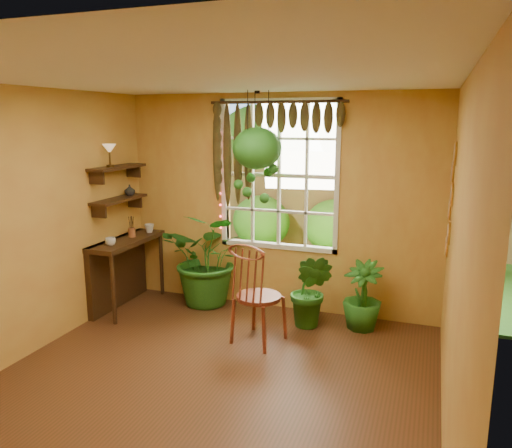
{
  "coord_description": "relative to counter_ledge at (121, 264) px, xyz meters",
  "views": [
    {
      "loc": [
        1.81,
        -3.61,
        2.38
      ],
      "look_at": [
        0.1,
        1.15,
        1.32
      ],
      "focal_mm": 35.0,
      "sensor_mm": 36.0,
      "label": 1
    }
  ],
  "objects": [
    {
      "name": "shelf_vase",
      "position": [
        0.04,
        0.23,
        0.94
      ],
      "size": [
        0.16,
        0.16,
        0.14
      ],
      "primitive_type": "imported",
      "rotation": [
        0.0,
        0.0,
        -0.26
      ],
      "color": "#B2AD99",
      "rests_on": "shelf_lower"
    },
    {
      "name": "windsor_chair",
      "position": [
        2.02,
        -0.45,
        -0.18
      ],
      "size": [
        0.59,
        0.61,
        1.3
      ],
      "rotation": [
        0.0,
        0.0,
        -0.26
      ],
      "color": "maroon",
      "rests_on": "floor"
    },
    {
      "name": "wall_plates",
      "position": [
        3.89,
        0.19,
        1.0
      ],
      "size": [
        0.04,
        0.32,
        1.1
      ],
      "primitive_type": null,
      "color": "beige",
      "rests_on": "wall_right"
    },
    {
      "name": "potted_plant_right",
      "position": [
        3.04,
        0.31,
        -0.15
      ],
      "size": [
        0.56,
        0.56,
        0.8
      ],
      "primitive_type": "imported",
      "rotation": [
        0.0,
        0.0,
        -0.29
      ],
      "color": "#155018",
      "rests_on": "floor"
    },
    {
      "name": "wall_left",
      "position": [
        -0.09,
        -1.6,
        0.8
      ],
      "size": [
        0.0,
        4.5,
        4.5
      ],
      "primitive_type": "plane",
      "rotation": [
        1.57,
        0.0,
        1.57
      ],
      "color": "gold",
      "rests_on": "floor"
    },
    {
      "name": "backyard",
      "position": [
        2.15,
        5.27,
        0.73
      ],
      "size": [
        14.0,
        10.0,
        12.0
      ],
      "color": "#31631C",
      "rests_on": "ground"
    },
    {
      "name": "wall_back",
      "position": [
        1.91,
        0.65,
        0.8
      ],
      "size": [
        4.0,
        0.0,
        4.0
      ],
      "primitive_type": "plane",
      "rotation": [
        1.57,
        0.0,
        0.0
      ],
      "color": "gold",
      "rests_on": "floor"
    },
    {
      "name": "string_lights",
      "position": [
        1.15,
        0.59,
        1.2
      ],
      "size": [
        0.03,
        0.03,
        1.54
      ],
      "primitive_type": null,
      "color": "#FF2633",
      "rests_on": "window"
    },
    {
      "name": "shelf_upper",
      "position": [
        0.03,
        0.0,
        1.25
      ],
      "size": [
        0.25,
        0.9,
        0.04
      ],
      "primitive_type": "cube",
      "color": "#37230F",
      "rests_on": "wall_left"
    },
    {
      "name": "valance_vine",
      "position": [
        1.82,
        0.56,
        1.73
      ],
      "size": [
        1.7,
        0.12,
        1.1
      ],
      "color": "#37230F",
      "rests_on": "window"
    },
    {
      "name": "cup_b",
      "position": [
        0.19,
        0.41,
        0.41
      ],
      "size": [
        0.15,
        0.15,
        0.11
      ],
      "primitive_type": "imported",
      "rotation": [
        0.0,
        0.0,
        -0.24
      ],
      "color": "beige",
      "rests_on": "counter_ledge"
    },
    {
      "name": "potted_plant_left",
      "position": [
        1.06,
        0.43,
        0.07
      ],
      "size": [
        1.14,
        0.99,
        1.25
      ],
      "primitive_type": "imported",
      "rotation": [
        0.0,
        0.0,
        -0.02
      ],
      "color": "#155018",
      "rests_on": "floor"
    },
    {
      "name": "shelf_lower",
      "position": [
        0.03,
        0.0,
        0.85
      ],
      "size": [
        0.25,
        0.9,
        0.04
      ],
      "primitive_type": "cube",
      "color": "#37230F",
      "rests_on": "wall_left"
    },
    {
      "name": "tiffany_lamp",
      "position": [
        0.05,
        -0.16,
        1.47
      ],
      "size": [
        0.17,
        0.17,
        0.28
      ],
      "color": "#563C18",
      "rests_on": "shelf_upper"
    },
    {
      "name": "cup_a",
      "position": [
        0.13,
        -0.36,
        0.4
      ],
      "size": [
        0.16,
        0.16,
        0.1
      ],
      "primitive_type": "imported",
      "rotation": [
        0.0,
        0.0,
        -0.38
      ],
      "color": "silver",
      "rests_on": "counter_ledge"
    },
    {
      "name": "wall_right",
      "position": [
        3.91,
        -1.6,
        0.8
      ],
      "size": [
        0.0,
        4.5,
        4.5
      ],
      "primitive_type": "plane",
      "rotation": [
        1.57,
        0.0,
        -1.57
      ],
      "color": "gold",
      "rests_on": "floor"
    },
    {
      "name": "hanging_basket",
      "position": [
        1.77,
        0.25,
        1.42
      ],
      "size": [
        0.57,
        0.57,
        1.28
      ],
      "color": "black",
      "rests_on": "ceiling"
    },
    {
      "name": "potted_plant_mid",
      "position": [
        2.47,
        0.15,
        -0.11
      ],
      "size": [
        0.56,
        0.48,
        0.89
      ],
      "primitive_type": "imported",
      "rotation": [
        0.0,
        0.0,
        -0.2
      ],
      "color": "#155018",
      "rests_on": "floor"
    },
    {
      "name": "floor",
      "position": [
        1.91,
        -1.6,
        -0.55
      ],
      "size": [
        4.5,
        4.5,
        0.0
      ],
      "primitive_type": "plane",
      "color": "#532B17",
      "rests_on": "ground"
    },
    {
      "name": "brush_jar",
      "position": [
        0.11,
        0.12,
        0.48
      ],
      "size": [
        0.09,
        0.09,
        0.34
      ],
      "color": "brown",
      "rests_on": "counter_ledge"
    },
    {
      "name": "ceiling",
      "position": [
        1.91,
        -1.6,
        2.15
      ],
      "size": [
        4.5,
        4.5,
        0.0
      ],
      "primitive_type": "plane",
      "rotation": [
        3.14,
        0.0,
        0.0
      ],
      "color": "white",
      "rests_on": "wall_back"
    },
    {
      "name": "counter_ledge",
      "position": [
        0.0,
        0.0,
        0.0
      ],
      "size": [
        0.4,
        1.2,
        0.9
      ],
      "color": "#37230F",
      "rests_on": "floor"
    },
    {
      "name": "window",
      "position": [
        1.91,
        0.68,
        1.15
      ],
      "size": [
        1.52,
        0.1,
        1.86
      ],
      "color": "silver",
      "rests_on": "wall_back"
    }
  ]
}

